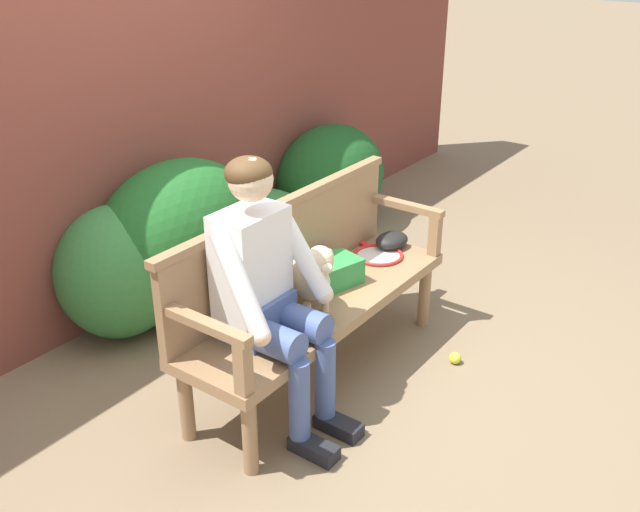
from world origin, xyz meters
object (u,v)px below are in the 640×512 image
at_px(tennis_racket, 376,253).
at_px(baseball_glove, 392,240).
at_px(garden_bench, 320,310).
at_px(dog_on_bench, 311,275).
at_px(tennis_ball, 455,358).
at_px(sports_bag, 333,272).
at_px(person_seated, 266,286).

height_order(tennis_racket, baseball_glove, baseball_glove).
bearing_deg(baseball_glove, tennis_racket, -179.84).
bearing_deg(garden_bench, dog_on_bench, -166.42).
bearing_deg(tennis_racket, garden_bench, -175.01).
bearing_deg(dog_on_bench, tennis_ball, -39.40).
relative_size(garden_bench, tennis_ball, 26.41).
bearing_deg(dog_on_bench, sports_bag, 14.02).
height_order(dog_on_bench, baseball_glove, dog_on_bench).
xyz_separation_m(baseball_glove, sports_bag, (-0.59, 0.01, 0.02)).
relative_size(sports_bag, tennis_ball, 4.24).
xyz_separation_m(garden_bench, baseball_glove, (0.78, 0.04, 0.10)).
height_order(tennis_racket, tennis_ball, tennis_racket).
bearing_deg(baseball_glove, garden_bench, -169.35).
bearing_deg(tennis_racket, dog_on_bench, -173.72).
relative_size(dog_on_bench, sports_bag, 1.38).
bearing_deg(dog_on_bench, baseball_glove, 3.98).
height_order(garden_bench, person_seated, person_seated).
xyz_separation_m(dog_on_bench, tennis_ball, (0.63, -0.52, -0.62)).
bearing_deg(person_seated, tennis_ball, -28.90).
relative_size(garden_bench, person_seated, 1.31).
height_order(person_seated, tennis_ball, person_seated).
relative_size(person_seated, sports_bag, 4.75).
xyz_separation_m(garden_bench, sports_bag, (0.19, 0.05, 0.13)).
relative_size(tennis_racket, baseball_glove, 2.61).
bearing_deg(tennis_ball, baseball_glove, 66.80).
bearing_deg(tennis_ball, dog_on_bench, 140.60).
distance_m(person_seated, dog_on_bench, 0.34).
distance_m(garden_bench, dog_on_bench, 0.28).
xyz_separation_m(garden_bench, tennis_racket, (0.63, 0.06, 0.07)).
height_order(tennis_racket, sports_bag, sports_bag).
xyz_separation_m(garden_bench, tennis_ball, (0.53, -0.55, -0.37)).
distance_m(garden_bench, person_seated, 0.55).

